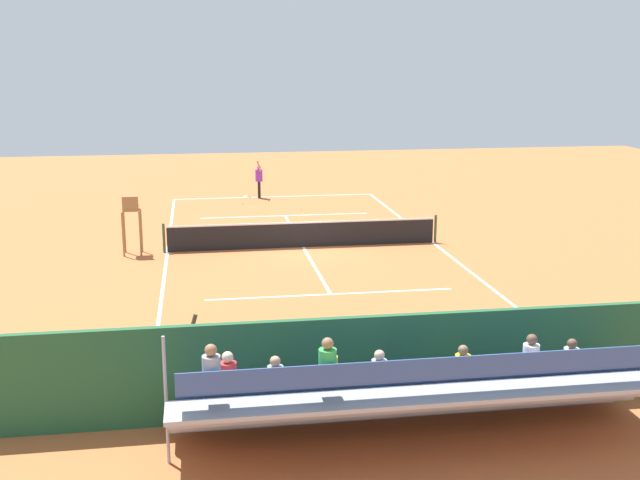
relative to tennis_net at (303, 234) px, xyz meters
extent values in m
plane|color=#BC6033|center=(0.00, 0.00, -0.50)|extent=(60.00, 60.00, 0.00)
cube|color=white|center=(0.00, -11.00, -0.50)|extent=(10.00, 0.10, 0.01)
cube|color=white|center=(0.00, 11.00, -0.50)|extent=(10.00, 0.10, 0.01)
cube|color=white|center=(-5.00, 0.00, -0.50)|extent=(0.10, 22.00, 0.01)
cube|color=white|center=(5.00, 0.00, -0.50)|extent=(0.10, 22.00, 0.01)
cube|color=white|center=(0.00, -6.05, -0.50)|extent=(7.50, 0.10, 0.01)
cube|color=white|center=(0.00, 6.05, -0.50)|extent=(7.50, 0.10, 0.01)
cube|color=white|center=(0.00, 0.00, -0.50)|extent=(0.10, 12.10, 0.01)
cube|color=white|center=(0.00, -11.00, -0.50)|extent=(0.10, 0.30, 0.01)
cube|color=black|center=(0.00, 0.00, -0.05)|extent=(10.00, 0.02, 0.91)
cube|color=white|center=(0.00, 0.00, 0.44)|extent=(10.00, 0.04, 0.06)
cylinder|color=#2D5133|center=(-5.10, 0.00, 0.03)|extent=(0.10, 0.10, 1.07)
cylinder|color=#2D5133|center=(5.10, 0.00, 0.03)|extent=(0.10, 0.10, 1.07)
cube|color=#235633|center=(0.00, 14.00, 0.50)|extent=(18.00, 0.16, 2.00)
cube|color=#9EA0A5|center=(0.00, 14.35, -0.28)|extent=(9.00, 0.10, 0.45)
cube|color=#9EA0A5|center=(0.00, 14.70, -0.09)|extent=(9.00, 0.80, 0.08)
cube|color=#9EA0A5|center=(0.00, 14.32, -0.28)|extent=(9.00, 0.04, 0.45)
cube|color=#335193|center=(0.00, 14.80, 0.33)|extent=(8.60, 0.36, 0.04)
cube|color=#335193|center=(0.00, 14.98, 0.53)|extent=(8.60, 0.03, 0.36)
cube|color=#9EA0A5|center=(0.00, 15.50, 0.36)|extent=(9.00, 0.80, 0.08)
cube|color=#9EA0A5|center=(0.00, 15.12, 0.17)|extent=(9.00, 0.04, 0.45)
cube|color=#335193|center=(0.00, 15.60, 0.78)|extent=(8.60, 0.36, 0.04)
cube|color=#335193|center=(0.00, 15.78, 0.98)|extent=(8.60, 0.03, 0.36)
cube|color=#9EA0A5|center=(0.00, 16.30, 0.81)|extent=(9.00, 0.80, 0.08)
cube|color=#9EA0A5|center=(0.00, 15.92, 0.62)|extent=(9.00, 0.04, 0.45)
cube|color=#335193|center=(0.00, 16.40, 1.23)|extent=(8.60, 0.36, 0.04)
cube|color=#335193|center=(0.00, 16.58, 1.43)|extent=(8.60, 0.03, 0.36)
cylinder|color=#9EA0A5|center=(4.50, 15.50, 0.67)|extent=(0.06, 0.06, 2.35)
cube|color=#2D2D33|center=(2.54, 14.63, 0.37)|extent=(0.32, 0.40, 0.12)
cylinder|color=#9399A3|center=(2.54, 14.75, 0.65)|extent=(0.30, 0.30, 0.45)
sphere|color=tan|center=(2.54, 14.75, 0.98)|extent=(0.20, 0.20, 0.20)
cube|color=#2D2D33|center=(1.83, 16.23, 1.27)|extent=(0.32, 0.40, 0.12)
cylinder|color=green|center=(1.83, 16.35, 1.55)|extent=(0.30, 0.30, 0.45)
sphere|color=#8C6647|center=(1.83, 16.35, 1.88)|extent=(0.20, 0.20, 0.20)
cube|color=#2D2D33|center=(-1.07, 14.63, 0.37)|extent=(0.32, 0.40, 0.12)
cylinder|color=yellow|center=(-1.07, 14.75, 0.65)|extent=(0.30, 0.30, 0.45)
sphere|color=#8C6647|center=(-1.07, 14.75, 0.98)|extent=(0.20, 0.20, 0.20)
cube|color=#2D2D33|center=(0.57, 14.63, 0.37)|extent=(0.32, 0.40, 0.12)
cylinder|color=#9399A3|center=(0.57, 14.75, 0.65)|extent=(0.30, 0.30, 0.45)
sphere|color=beige|center=(0.57, 14.75, 0.98)|extent=(0.20, 0.20, 0.20)
cube|color=#2D2D33|center=(-2.08, 15.43, 0.82)|extent=(0.32, 0.40, 0.12)
cylinder|color=white|center=(-2.08, 15.55, 1.10)|extent=(0.30, 0.30, 0.45)
sphere|color=brown|center=(-2.08, 15.55, 1.43)|extent=(0.20, 0.20, 0.20)
cube|color=#2D2D33|center=(3.43, 15.43, 0.82)|extent=(0.32, 0.40, 0.12)
cylinder|color=red|center=(3.43, 15.55, 1.10)|extent=(0.30, 0.30, 0.45)
sphere|color=beige|center=(3.43, 15.55, 1.43)|extent=(0.20, 0.20, 0.20)
cube|color=#2D2D33|center=(1.66, 15.43, 0.82)|extent=(0.32, 0.40, 0.12)
cylinder|color=yellow|center=(1.66, 15.55, 1.10)|extent=(0.30, 0.30, 0.45)
sphere|color=beige|center=(1.66, 15.55, 1.43)|extent=(0.20, 0.20, 0.20)
cube|color=#2D2D33|center=(3.72, 16.23, 1.27)|extent=(0.32, 0.40, 0.12)
cylinder|color=#9399A3|center=(3.72, 16.35, 1.55)|extent=(0.30, 0.30, 0.45)
sphere|color=#8C6647|center=(3.72, 16.35, 1.88)|extent=(0.20, 0.20, 0.20)
cube|color=#2D2D33|center=(-3.29, 14.63, 0.37)|extent=(0.32, 0.40, 0.12)
cylinder|color=white|center=(-3.29, 14.75, 0.65)|extent=(0.30, 0.30, 0.45)
sphere|color=brown|center=(-3.29, 14.75, 0.98)|extent=(0.20, 0.20, 0.20)
cylinder|color=olive|center=(5.90, -0.23, 0.30)|extent=(0.07, 0.07, 1.60)
cylinder|color=olive|center=(6.50, -0.23, 0.30)|extent=(0.07, 0.07, 1.60)
cylinder|color=olive|center=(5.90, 0.37, 0.30)|extent=(0.07, 0.07, 1.60)
cylinder|color=olive|center=(6.50, 0.37, 0.30)|extent=(0.07, 0.07, 1.60)
cube|color=olive|center=(6.20, 0.07, 1.13)|extent=(0.56, 0.56, 0.06)
cube|color=olive|center=(6.20, 0.31, 1.40)|extent=(0.56, 0.06, 0.48)
cube|color=olive|center=(5.94, 0.07, 1.28)|extent=(0.04, 0.48, 0.04)
cube|color=olive|center=(6.46, 0.07, 1.28)|extent=(0.04, 0.48, 0.04)
cube|color=#33383D|center=(-1.76, 13.20, -0.05)|extent=(1.80, 0.40, 0.05)
cylinder|color=#33383D|center=(-2.51, 13.20, -0.28)|extent=(0.06, 0.06, 0.45)
cylinder|color=#33383D|center=(-1.01, 13.20, -0.28)|extent=(0.06, 0.06, 0.45)
cube|color=#33383D|center=(-1.76, 13.38, 0.25)|extent=(1.80, 0.04, 0.36)
cube|color=black|center=(-0.15, 13.40, -0.32)|extent=(0.90, 0.36, 0.36)
cylinder|color=black|center=(0.76, -10.86, -0.08)|extent=(0.14, 0.14, 0.85)
cylinder|color=black|center=(0.77, -10.64, -0.08)|extent=(0.14, 0.14, 0.85)
cylinder|color=purple|center=(0.77, -10.75, 0.65)|extent=(0.37, 0.37, 0.60)
sphere|color=tan|center=(0.77, -10.75, 1.06)|extent=(0.22, 0.22, 0.22)
cylinder|color=tan|center=(0.78, -10.53, 1.15)|extent=(0.25, 0.10, 0.55)
cylinder|color=tan|center=(0.76, -10.97, 0.68)|extent=(0.09, 0.09, 0.50)
cylinder|color=black|center=(1.28, -11.05, -0.49)|extent=(0.19, 0.25, 0.03)
torus|color=#D8CC4C|center=(1.44, -11.27, -0.49)|extent=(0.42, 0.42, 0.02)
cylinder|color=white|center=(1.44, -11.27, -0.49)|extent=(0.25, 0.25, 0.00)
sphere|color=#CCDB33|center=(1.69, -9.19, -0.47)|extent=(0.07, 0.07, 0.07)
sphere|color=#CCDB33|center=(-0.89, -7.20, -0.47)|extent=(0.07, 0.07, 0.07)
cylinder|color=#232328|center=(3.99, 13.43, -0.08)|extent=(0.14, 0.14, 0.85)
cylinder|color=#232328|center=(4.02, 13.21, -0.08)|extent=(0.14, 0.14, 0.85)
cylinder|color=red|center=(4.01, 13.32, 0.65)|extent=(0.41, 0.41, 0.60)
sphere|color=brown|center=(4.01, 13.32, 1.06)|extent=(0.22, 0.22, 0.22)
cylinder|color=brown|center=(4.04, 13.10, 1.15)|extent=(0.26, 0.13, 0.55)
cylinder|color=brown|center=(3.98, 13.54, 0.68)|extent=(0.10, 0.10, 0.50)
camera|label=1|loc=(3.84, 28.29, 6.44)|focal=44.16mm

